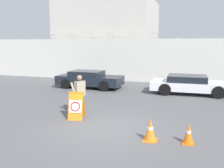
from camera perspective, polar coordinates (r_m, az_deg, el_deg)
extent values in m
plane|color=#5B5B5E|center=(9.23, -1.74, -9.92)|extent=(90.00, 90.00, 0.00)
cube|color=silver|center=(19.61, 9.56, 5.25)|extent=(36.00, 0.30, 3.36)
torus|color=gray|center=(25.80, -23.46, 9.81)|extent=(0.47, 0.03, 0.47)
torus|color=gray|center=(24.67, -20.35, 10.05)|extent=(0.47, 0.03, 0.47)
torus|color=gray|center=(23.62, -16.96, 10.28)|extent=(0.47, 0.03, 0.47)
torus|color=gray|center=(22.65, -13.26, 10.49)|extent=(0.47, 0.03, 0.47)
torus|color=gray|center=(21.79, -9.24, 10.67)|extent=(0.47, 0.03, 0.47)
torus|color=gray|center=(21.03, -4.91, 10.81)|extent=(0.47, 0.03, 0.47)
torus|color=gray|center=(20.40, -0.28, 10.88)|extent=(0.47, 0.03, 0.47)
torus|color=gray|center=(19.91, 4.61, 10.89)|extent=(0.47, 0.03, 0.47)
torus|color=gray|center=(19.56, 9.71, 10.82)|extent=(0.47, 0.03, 0.47)
torus|color=gray|center=(19.37, 14.95, 10.65)|extent=(0.47, 0.03, 0.47)
torus|color=gray|center=(19.34, 20.24, 10.40)|extent=(0.47, 0.03, 0.47)
cube|color=beige|center=(24.80, -0.83, 10.36)|extent=(8.70, 6.87, 6.95)
cube|color=orange|center=(10.12, -8.34, -5.16)|extent=(0.66, 0.52, 1.06)
cube|color=orange|center=(10.46, -7.88, -4.68)|extent=(0.66, 0.52, 1.06)
cube|color=orange|center=(10.17, -8.18, -1.93)|extent=(0.62, 0.20, 0.05)
cube|color=white|center=(10.08, -8.39, -5.10)|extent=(0.52, 0.29, 0.47)
torus|color=red|center=(10.07, -8.41, -5.12)|extent=(0.42, 0.26, 0.39)
cylinder|color=black|center=(10.87, -6.95, -4.75)|extent=(0.15, 0.15, 0.82)
cylinder|color=black|center=(10.76, -7.70, -4.91)|extent=(0.15, 0.15, 0.82)
cube|color=gray|center=(10.66, -7.40, -1.05)|extent=(0.39, 0.48, 0.63)
sphere|color=#936B4C|center=(10.58, -7.46, 1.43)|extent=(0.22, 0.22, 0.22)
cylinder|color=gray|center=(10.82, -6.30, -0.81)|extent=(0.09, 0.09, 0.60)
cylinder|color=gray|center=(10.58, -8.86, -1.23)|extent=(0.34, 0.23, 0.58)
cube|color=orange|center=(8.16, 8.68, -12.55)|extent=(0.44, 0.44, 0.03)
cone|color=orange|center=(8.04, 8.74, -10.22)|extent=(0.37, 0.37, 0.68)
cylinder|color=white|center=(8.03, 8.75, -9.99)|extent=(0.18, 0.18, 0.09)
cube|color=orange|center=(8.19, 16.99, -12.80)|extent=(0.35, 0.35, 0.03)
cone|color=orange|center=(8.07, 17.11, -10.66)|extent=(0.30, 0.30, 0.62)
cylinder|color=white|center=(8.06, 17.12, -10.45)|extent=(0.15, 0.15, 0.09)
cylinder|color=black|center=(17.44, 0.18, 0.43)|extent=(0.67, 0.21, 0.67)
cylinder|color=black|center=(15.86, -1.81, -0.47)|extent=(0.67, 0.21, 0.67)
cylinder|color=black|center=(18.50, -7.88, 0.86)|extent=(0.67, 0.21, 0.67)
cylinder|color=black|center=(17.02, -10.47, 0.05)|extent=(0.67, 0.21, 0.67)
cube|color=black|center=(17.12, -5.09, 0.90)|extent=(4.44, 1.86, 0.60)
cube|color=black|center=(17.15, -5.78, 2.47)|extent=(2.14, 1.66, 0.33)
cylinder|color=black|center=(16.74, 22.49, -0.61)|extent=(0.71, 0.22, 0.71)
cylinder|color=black|center=(14.95, 23.13, -1.77)|extent=(0.71, 0.22, 0.71)
cylinder|color=black|center=(16.70, 12.55, -0.14)|extent=(0.71, 0.22, 0.71)
cylinder|color=black|center=(14.91, 11.99, -1.25)|extent=(0.71, 0.22, 0.71)
cube|color=silver|center=(15.73, 17.57, -0.38)|extent=(4.72, 2.05, 0.51)
cube|color=black|center=(15.67, 16.80, 1.24)|extent=(2.29, 1.80, 0.37)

